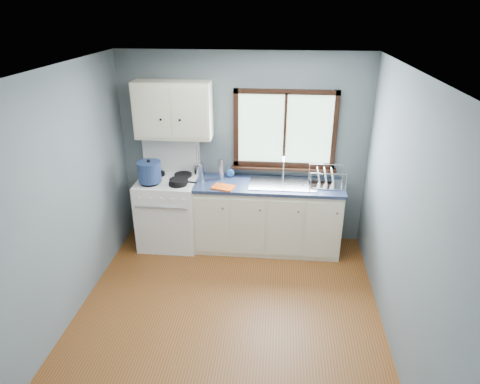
# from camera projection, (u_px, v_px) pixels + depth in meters

# --- Properties ---
(floor) EXTENTS (3.20, 3.60, 0.02)m
(floor) POSITION_uv_depth(u_px,v_px,m) (227.00, 319.00, 4.45)
(floor) COLOR brown
(floor) RESTS_ON ground
(ceiling) EXTENTS (3.20, 3.60, 0.02)m
(ceiling) POSITION_uv_depth(u_px,v_px,m) (223.00, 71.00, 3.43)
(ceiling) COLOR white
(ceiling) RESTS_ON wall_back
(wall_back) EXTENTS (3.20, 0.02, 2.50)m
(wall_back) POSITION_uv_depth(u_px,v_px,m) (243.00, 150.00, 5.59)
(wall_back) COLOR slate
(wall_back) RESTS_ON ground
(wall_front) EXTENTS (3.20, 0.02, 2.50)m
(wall_front) POSITION_uv_depth(u_px,v_px,m) (182.00, 361.00, 2.29)
(wall_front) COLOR slate
(wall_front) RESTS_ON ground
(wall_left) EXTENTS (0.02, 3.60, 2.50)m
(wall_left) POSITION_uv_depth(u_px,v_px,m) (58.00, 204.00, 4.08)
(wall_left) COLOR slate
(wall_left) RESTS_ON ground
(wall_right) EXTENTS (0.02, 3.60, 2.50)m
(wall_right) POSITION_uv_depth(u_px,v_px,m) (405.00, 219.00, 3.80)
(wall_right) COLOR slate
(wall_right) RESTS_ON ground
(gas_range) EXTENTS (0.76, 0.69, 1.36)m
(gas_range) POSITION_uv_depth(u_px,v_px,m) (169.00, 210.00, 5.67)
(gas_range) COLOR white
(gas_range) RESTS_ON floor
(base_cabinets) EXTENTS (1.85, 0.60, 0.88)m
(base_cabinets) POSITION_uv_depth(u_px,v_px,m) (267.00, 219.00, 5.61)
(base_cabinets) COLOR beige
(base_cabinets) RESTS_ON floor
(countertop) EXTENTS (1.89, 0.64, 0.04)m
(countertop) POSITION_uv_depth(u_px,v_px,m) (268.00, 185.00, 5.41)
(countertop) COLOR #1C2741
(countertop) RESTS_ON base_cabinets
(sink) EXTENTS (0.84, 0.46, 0.44)m
(sink) POSITION_uv_depth(u_px,v_px,m) (283.00, 188.00, 5.41)
(sink) COLOR silver
(sink) RESTS_ON countertop
(window) EXTENTS (1.36, 0.10, 1.03)m
(window) POSITION_uv_depth(u_px,v_px,m) (285.00, 135.00, 5.41)
(window) COLOR #9EC6A8
(window) RESTS_ON wall_back
(upper_cabinets) EXTENTS (0.95, 0.35, 0.70)m
(upper_cabinets) POSITION_uv_depth(u_px,v_px,m) (173.00, 110.00, 5.27)
(upper_cabinets) COLOR beige
(upper_cabinets) RESTS_ON wall_back
(skillet) EXTENTS (0.37, 0.27, 0.05)m
(skillet) POSITION_uv_depth(u_px,v_px,m) (179.00, 181.00, 5.31)
(skillet) COLOR black
(skillet) RESTS_ON gas_range
(stockpot) EXTENTS (0.38, 0.38, 0.29)m
(stockpot) POSITION_uv_depth(u_px,v_px,m) (150.00, 171.00, 5.31)
(stockpot) COLOR navy
(stockpot) RESTS_ON gas_range
(utensil_crock) EXTENTS (0.16, 0.16, 0.42)m
(utensil_crock) POSITION_uv_depth(u_px,v_px,m) (199.00, 169.00, 5.62)
(utensil_crock) COLOR silver
(utensil_crock) RESTS_ON countertop
(thermos) EXTENTS (0.07, 0.07, 0.27)m
(thermos) POSITION_uv_depth(u_px,v_px,m) (221.00, 169.00, 5.49)
(thermos) COLOR silver
(thermos) RESTS_ON countertop
(soap_bottle) EXTENTS (0.11, 0.11, 0.27)m
(soap_bottle) POSITION_uv_depth(u_px,v_px,m) (230.00, 168.00, 5.53)
(soap_bottle) COLOR #285DA8
(soap_bottle) RESTS_ON countertop
(dish_towel) EXTENTS (0.30, 0.25, 0.02)m
(dish_towel) POSITION_uv_depth(u_px,v_px,m) (223.00, 187.00, 5.27)
(dish_towel) COLOR #DC5211
(dish_towel) RESTS_ON countertop
(dish_rack) EXTENTS (0.45, 0.34, 0.23)m
(dish_rack) POSITION_uv_depth(u_px,v_px,m) (326.00, 180.00, 5.33)
(dish_rack) COLOR silver
(dish_rack) RESTS_ON countertop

